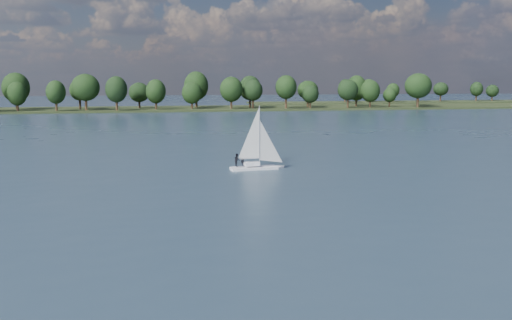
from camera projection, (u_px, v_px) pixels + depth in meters
The scene contains 5 objects.
ground at pixel (170, 135), 127.21m from camera, with size 700.00×700.00×0.00m, color #233342.
far_shore at pixel (156, 110), 235.90m from camera, with size 660.00×40.00×1.50m, color black.
far_shore_back at pixel (447, 103), 314.10m from camera, with size 220.00×30.00×1.40m, color black.
sailboat at pixel (254, 151), 76.98m from camera, with size 7.05×2.71×9.05m.
treeline at pixel (132, 91), 229.58m from camera, with size 562.59×73.51×17.81m.
Camera 1 is at (-6.42, -28.06, 11.97)m, focal length 40.00 mm.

